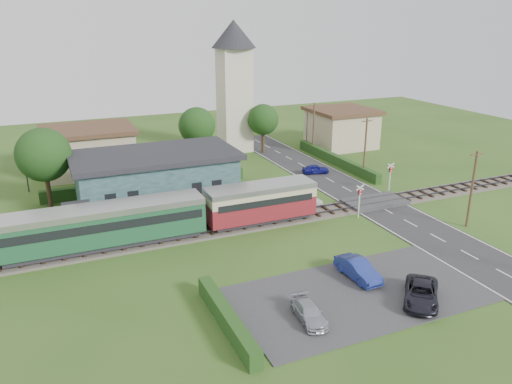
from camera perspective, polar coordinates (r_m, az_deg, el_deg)
name	(u,v)px	position (r m, az deg, el deg)	size (l,w,h in m)	color
ground	(296,227)	(45.08, 4.55, -4.00)	(120.00, 120.00, 0.00)	#2D4C19
railway_track	(286,218)	(46.67, 3.41, -2.99)	(76.00, 3.20, 0.49)	#4C443D
road	(387,211)	(50.25, 14.71, -2.07)	(6.00, 70.00, 0.05)	#28282B
car_park	(358,294)	(35.25, 11.62, -11.35)	(17.00, 9.00, 0.08)	#333335
crossing_deck	(374,202)	(51.65, 13.38, -1.13)	(6.20, 3.40, 0.45)	#333335
platform	(172,221)	(46.22, -9.57, -3.31)	(30.00, 3.00, 0.45)	gray
equipment_hut	(78,219)	(44.66, -19.67, -2.93)	(2.30, 2.30, 2.55)	beige
station_building	(156,178)	(50.72, -11.35, 1.60)	(16.00, 9.00, 5.30)	#224144
train	(62,231)	(41.50, -21.26, -4.18)	(43.20, 2.90, 3.40)	#232328
church_tower	(234,77)	(69.43, -2.51, 13.02)	(6.00, 6.00, 17.60)	beige
house_west	(89,150)	(63.43, -18.56, 4.61)	(10.80, 8.80, 5.50)	tan
house_east	(341,127)	(73.85, 9.74, 7.30)	(8.80, 8.80, 5.50)	tan
hedge_carpark	(227,319)	(31.11, -3.34, -14.24)	(0.80, 9.00, 1.20)	#193814
hedge_roadside	(336,160)	(64.76, 9.12, 3.65)	(0.80, 18.00, 1.20)	#193814
hedge_station	(148,184)	(55.55, -12.23, 0.88)	(22.00, 0.80, 1.30)	#193814
tree_a	(44,155)	(51.96, -23.11, 3.92)	(5.20, 5.20, 8.00)	#332316
tree_b	(197,126)	(63.33, -6.77, 7.52)	(4.60, 4.60, 7.34)	#332316
tree_c	(263,120)	(68.67, 0.82, 8.26)	(4.20, 4.20, 6.78)	#332316
utility_pole_b	(472,188)	(47.70, 23.45, 0.39)	(1.40, 0.22, 7.00)	#473321
utility_pole_c	(365,147)	(59.21, 12.36, 5.01)	(1.40, 0.22, 7.00)	#473321
utility_pole_d	(314,128)	(69.03, 6.59, 7.33)	(1.40, 0.22, 7.00)	#473321
crossing_signal_near	(360,196)	(47.16, 11.75, -0.50)	(0.84, 0.28, 3.28)	silver
crossing_signal_far	(390,173)	(54.96, 15.10, 2.07)	(0.84, 0.28, 3.28)	silver
streetlamp_west	(25,165)	(58.39, -24.91, 2.84)	(0.30, 0.30, 5.15)	#3F3F47
streetlamp_east	(307,124)	(74.27, 5.87, 7.74)	(0.30, 0.30, 5.15)	#3F3F47
car_on_road	(316,169)	(60.42, 6.82, 2.62)	(1.28, 3.18, 1.08)	navy
car_park_blue	(358,269)	(36.84, 11.57, -8.64)	(1.45, 4.15, 1.37)	navy
car_park_silver	(309,313)	(31.78, 6.06, -13.55)	(1.44, 3.54, 1.03)	#A0A2B0
car_park_dark	(421,293)	(35.04, 18.37, -10.94)	(2.10, 4.55, 1.27)	black
pedestrian_near	(228,200)	(47.64, -3.20, -0.95)	(0.64, 0.42, 1.74)	gray
pedestrian_far	(81,223)	(44.82, -19.37, -3.40)	(0.85, 0.66, 1.75)	gray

